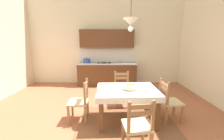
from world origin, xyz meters
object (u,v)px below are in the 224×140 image
Objects in this scene: kitchen_cabinetry at (106,64)px; dining_table at (126,95)px; dining_chair_window_side at (168,101)px; dining_chair_camera_side at (137,127)px; fruit_bowl at (129,87)px; pendant_lamp at (130,22)px; dining_chair_kitchen_side at (121,89)px; dining_chair_tv_side at (79,102)px.

kitchen_cabinetry reaches higher than dining_table.
dining_chair_window_side and dining_chair_camera_side have the same top height.
kitchen_cabinetry is at bearing 101.66° from fruit_bowl.
dining_chair_camera_side is (0.08, -0.92, -0.18)m from dining_table.
dining_chair_camera_side is 0.95m from fruit_bowl.
dining_chair_camera_side is 1.16× the size of pendant_lamp.
dining_table is at bearing -79.40° from kitchen_cabinetry.
dining_chair_window_side is at bearing -39.14° from dining_chair_kitchen_side.
pendant_lamp is at bearing 92.61° from fruit_bowl.
dining_chair_kitchen_side is at bearing -76.03° from kitchen_cabinetry.
fruit_bowl is at bearing 91.03° from dining_chair_camera_side.
dining_table is at bearing 94.89° from dining_chair_camera_side.
dining_chair_camera_side is at bearing -88.97° from fruit_bowl.
fruit_bowl is (-0.89, -0.10, 0.37)m from dining_chair_window_side.
kitchen_cabinetry is at bearing 102.07° from pendant_lamp.
dining_chair_camera_side is at bearing -85.11° from dining_table.
dining_chair_tv_side is (-1.99, -0.02, 0.00)m from dining_chair_window_side.
dining_chair_tv_side is 1.00× the size of dining_chair_camera_side.
pendant_lamp reaches higher than dining_chair_tv_side.
dining_table is 1.65× the size of pendant_lamp.
kitchen_cabinetry is 3.81m from dining_chair_camera_side.
pendant_lamp is at bearing 91.23° from dining_chair_camera_side.
kitchen_cabinetry is 1.75× the size of dining_table.
kitchen_cabinetry is 3.16m from dining_chair_window_side.
dining_table is 0.20m from fruit_bowl.
fruit_bowl is (0.06, -0.04, 0.19)m from dining_table.
dining_chair_window_side reaches higher than dining_table.
dining_chair_kitchen_side is 3.10× the size of fruit_bowl.
kitchen_cabinetry is 2.51× the size of dining_chair_window_side.
dining_chair_window_side is 1.31m from dining_chair_camera_side.
kitchen_cabinetry is at bearing 99.21° from dining_chair_camera_side.
dining_chair_camera_side reaches higher than fruit_bowl.
dining_table is at bearing 147.83° from fruit_bowl.
dining_chair_window_side is 1.16× the size of pendant_lamp.
pendant_lamp is (-0.90, 0.03, 1.69)m from dining_chair_window_side.
dining_chair_window_side is at bearing 47.97° from dining_chair_camera_side.
fruit_bowl is at bearing -173.90° from dining_chair_window_side.
dining_table is 1.43× the size of dining_chair_tv_side.
dining_chair_window_side is 1.99m from dining_chair_tv_side.
kitchen_cabinetry is at bearing 118.20° from dining_chair_window_side.
kitchen_cabinetry is 2.51× the size of dining_chair_tv_side.
dining_chair_window_side is 3.10× the size of fruit_bowl.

